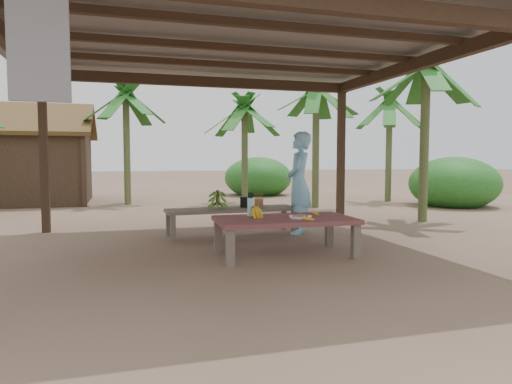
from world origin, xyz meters
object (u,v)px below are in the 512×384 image
object	(u,v)px
bench	(232,211)
ripe_banana_bunch	(253,211)
woman	(299,183)
work_table	(285,223)
water_flask	(251,206)
plate	(300,217)
cooking_pot	(246,202)

from	to	relation	value
bench	ripe_banana_bunch	xyz separation A→B (m)	(-0.10, -1.63, 0.19)
bench	woman	distance (m)	1.23
work_table	water_flask	distance (m)	0.52
plate	cooking_pot	distance (m)	1.97
water_flask	woman	world-z (taller)	woman
ripe_banana_bunch	cooking_pot	world-z (taller)	ripe_banana_bunch
plate	cooking_pot	xyz separation A→B (m)	(-0.21, 1.96, 0.02)
woman	plate	bearing A→B (deg)	7.78
work_table	cooking_pot	bearing A→B (deg)	92.90
ripe_banana_bunch	woman	xyz separation A→B (m)	(1.22, 1.45, 0.28)
cooking_pot	ripe_banana_bunch	bearing A→B (deg)	-101.87
cooking_pot	woman	bearing A→B (deg)	-16.08
bench	ripe_banana_bunch	bearing A→B (deg)	-96.83
bench	plate	xyz separation A→B (m)	(0.47, -1.89, 0.12)
work_table	plate	distance (m)	0.23
work_table	ripe_banana_bunch	size ratio (longest dim) A/B	6.80
work_table	bench	world-z (taller)	work_table
work_table	plate	size ratio (longest dim) A/B	6.28
plate	cooking_pot	world-z (taller)	cooking_pot
work_table	ripe_banana_bunch	xyz separation A→B (m)	(-0.40, 0.13, 0.15)
work_table	water_flask	world-z (taller)	water_flask
plate	water_flask	xyz separation A→B (m)	(-0.56, 0.40, 0.12)
bench	woman	size ratio (longest dim) A/B	1.29
bench	cooking_pot	xyz separation A→B (m)	(0.26, 0.07, 0.14)
water_flask	ripe_banana_bunch	bearing A→B (deg)	-93.50
work_table	bench	bearing A→B (deg)	101.17
cooking_pot	water_flask	bearing A→B (deg)	-102.63
work_table	ripe_banana_bunch	bearing A→B (deg)	163.37
ripe_banana_bunch	woman	bearing A→B (deg)	49.92
work_table	cooking_pot	distance (m)	1.84
cooking_pot	work_table	bearing A→B (deg)	-88.68
bench	water_flask	world-z (taller)	water_flask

